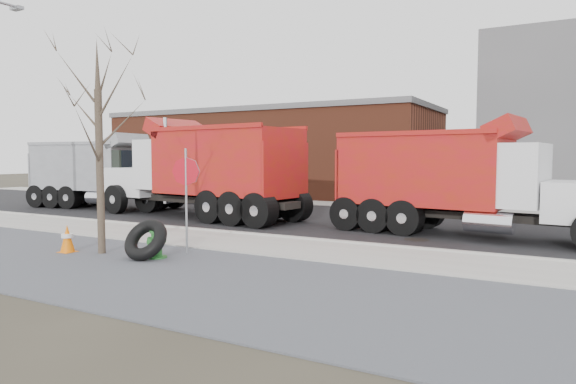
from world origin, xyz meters
The scene contains 15 objects.
ground centered at (0.00, 0.00, 0.00)m, with size 120.00×120.00×0.00m, color #383328.
gravel_verge centered at (0.00, -3.50, 0.01)m, with size 60.00×5.00×0.03m, color slate.
sidewalk centered at (0.00, 0.25, 0.03)m, with size 60.00×2.50×0.06m, color #9E9B93.
curb centered at (0.00, 1.55, 0.06)m, with size 60.00×0.15×0.11m, color #9E9B93.
road centered at (0.00, 6.30, 0.01)m, with size 60.00×9.40×0.02m, color black.
far_sidewalk centered at (0.00, 12.00, 0.03)m, with size 60.00×2.00×0.06m, color #9E9B93.
building_brick centered at (-10.00, 17.00, 2.65)m, with size 20.20×8.20×5.30m.
bare_tree centered at (-3.20, -2.60, 3.30)m, with size 3.20×3.20×5.20m.
fire_hydrant centered at (-1.61, -2.39, 0.41)m, with size 0.49×0.48×0.89m.
truck_tire centered at (-1.74, -2.60, 0.47)m, with size 1.12×0.95×1.02m.
stop_sign centered at (-1.35, -1.62, 1.77)m, with size 0.68×0.23×2.59m.
traffic_cone_near centered at (-4.06, -2.91, 0.36)m, with size 0.37×0.37×0.71m.
dump_truck_red_a centered at (3.85, 4.63, 1.76)m, with size 8.65×3.25×3.46m.
dump_truck_red_b centered at (-5.63, 4.49, 1.95)m, with size 9.27×3.60×3.84m.
dump_truck_grey centered at (-12.12, 5.26, 1.71)m, with size 7.56×3.20×3.35m.
Camera 1 is at (6.80, -11.26, 2.40)m, focal length 32.00 mm.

